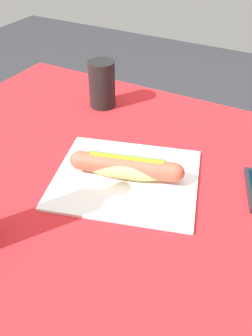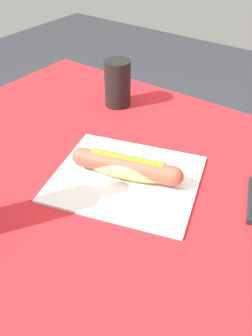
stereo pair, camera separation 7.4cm
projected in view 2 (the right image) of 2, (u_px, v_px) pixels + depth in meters
dining_table at (154, 237)px, 0.82m from camera, size 1.25×0.80×0.77m
paper_wrapper at (126, 178)px, 0.75m from camera, size 0.35×0.32×0.01m
hot_dog at (126, 167)px, 0.74m from camera, size 0.23×0.10×0.05m
drinking_cup at (118, 83)px, 0.98m from camera, size 0.07×0.07×0.12m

